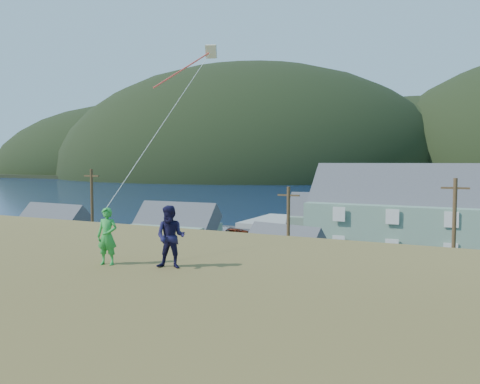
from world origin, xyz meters
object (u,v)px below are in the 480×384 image
object	(u,v)px
shed_white	(282,253)
shed_palegreen_far	(336,221)
kite_flyer_green	(107,236)
kite_flyer_navy	(171,237)
shed_palegreen_near	(175,230)
shed_teal	(50,231)
wharf	(333,225)

from	to	relation	value
shed_white	shed_palegreen_far	distance (m)	17.66
kite_flyer_green	kite_flyer_navy	distance (m)	1.84
kite_flyer_navy	shed_palegreen_near	bearing A→B (deg)	108.29
shed_white	shed_palegreen_far	xyz separation A→B (m)	(0.36, 17.64, 0.78)
kite_flyer_green	kite_flyer_navy	bearing A→B (deg)	-0.92
kite_flyer_navy	shed_white	bearing A→B (deg)	89.42
shed_teal	shed_palegreen_far	world-z (taller)	shed_palegreen_far
shed_teal	shed_white	xyz separation A→B (m)	(26.40, 1.16, -0.34)
shed_palegreen_near	kite_flyer_navy	bearing A→B (deg)	-59.20
shed_teal	wharf	bearing A→B (deg)	57.95
shed_white	shed_palegreen_near	bearing A→B (deg)	172.45
kite_flyer_navy	shed_palegreen_far	bearing A→B (deg)	83.45
shed_teal	shed_palegreen_far	distance (m)	32.70
shed_white	kite_flyer_green	xyz separation A→B (m)	(5.26, -27.84, 5.88)
shed_teal	shed_palegreen_far	xyz separation A→B (m)	(26.76, 18.79, 0.43)
shed_palegreen_near	kite_flyer_green	size ratio (longest dim) A/B	6.01
wharf	kite_flyer_navy	size ratio (longest dim) A/B	15.63
wharf	kite_flyer_navy	bearing A→B (deg)	-79.83
shed_teal	shed_palegreen_near	world-z (taller)	shed_palegreen_near
shed_palegreen_near	wharf	bearing A→B (deg)	65.22
wharf	kite_flyer_green	size ratio (longest dim) A/B	16.56
shed_palegreen_near	shed_white	world-z (taller)	shed_palegreen_near
kite_flyer_green	kite_flyer_navy	size ratio (longest dim) A/B	0.94
shed_palegreen_far	shed_teal	bearing A→B (deg)	-153.09
shed_palegreen_near	shed_teal	bearing A→B (deg)	-155.05
kite_flyer_green	kite_flyer_navy	xyz separation A→B (m)	(1.80, 0.40, 0.05)
shed_palegreen_near	shed_white	bearing A→B (deg)	-22.15
shed_teal	shed_palegreen_near	bearing A→B (deg)	30.43
shed_teal	kite_flyer_navy	size ratio (longest dim) A/B	5.17
shed_white	kite_flyer_green	distance (m)	28.94
kite_flyer_navy	kite_flyer_green	bearing A→B (deg)	177.53
shed_white	kite_flyer_navy	bearing A→B (deg)	-63.47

